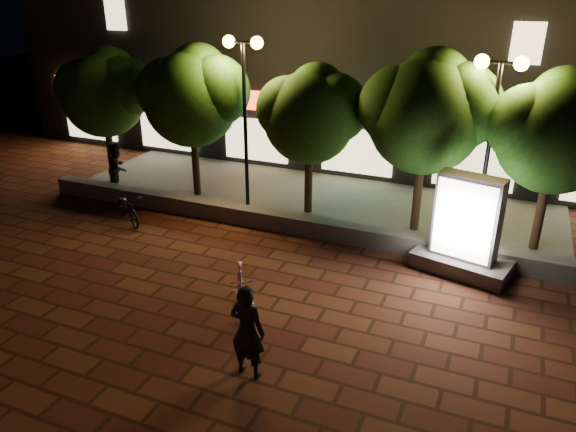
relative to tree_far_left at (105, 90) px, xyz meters
The scene contains 16 objects.
ground 9.43m from the tree_far_left, 38.18° to the right, with size 80.00×80.00×0.00m, color #572C1B.
retaining_wall 7.72m from the tree_far_left, 11.89° to the right, with size 16.00×0.45×0.50m, color slate.
sidewalk 7.74m from the tree_far_left, ahead, with size 16.00×5.00×0.08m, color slate.
building_block 10.38m from the tree_far_left, 47.32° to the left, with size 28.00×8.12×11.30m.
tree_far_left is the anchor object (origin of this frame).
tree_left 3.51m from the tree_far_left, ahead, with size 3.60×3.00×4.89m.
tree_mid 7.50m from the tree_far_left, ahead, with size 3.24×2.70×4.50m.
tree_right 10.81m from the tree_far_left, ahead, with size 3.72×3.10×5.07m.
tree_far_right 14.00m from the tree_far_left, ahead, with size 3.48×2.90×4.76m.
street_lamp_left 5.50m from the tree_far_left, ahead, with size 1.26×0.36×5.18m.
street_lamp_right 12.47m from the tree_far_left, ahead, with size 1.26×0.36×4.98m.
ad_kiosk 12.63m from the tree_far_left, ahead, with size 2.54×1.68×2.52m.
scooter_pink 10.34m from the tree_far_left, 35.50° to the right, with size 0.51×1.81×1.09m, color #CA82B1.
rider 12.06m from the tree_far_left, 39.46° to the right, with size 0.68×0.45×1.87m, color black.
scooter_parked 4.80m from the tree_far_left, 45.55° to the right, with size 0.61×1.75×0.92m, color black.
pedestrian 2.69m from the tree_far_left, 44.68° to the right, with size 0.82×0.64×1.68m, color black.
Camera 1 is at (6.01, -9.23, 6.69)m, focal length 33.91 mm.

